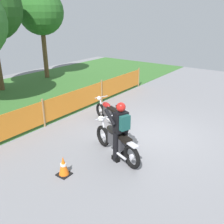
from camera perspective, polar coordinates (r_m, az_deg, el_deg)
ground at (r=8.68m, az=8.47°, el=-5.06°), size 24.00×24.00×0.02m
grass_verge at (r=13.35m, az=-20.11°, el=3.45°), size 24.00×7.70×0.01m
barrier_fence at (r=10.33m, az=-8.18°, el=2.64°), size 10.14×0.08×1.05m
tree_rightmost at (r=16.49m, az=-15.86°, el=20.99°), size 2.68×2.68×5.29m
motorcycle_lead at (r=7.14m, az=0.90°, el=-6.52°), size 0.94×2.01×1.00m
motorcycle_trailing at (r=9.29m, az=-0.79°, el=-0.04°), size 0.88×1.78×0.89m
rider_lead at (r=6.76m, az=2.02°, el=-3.76°), size 0.68×0.77×1.69m
traffic_cone at (r=6.56m, az=-11.00°, el=-12.00°), size 0.32×0.32×0.53m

